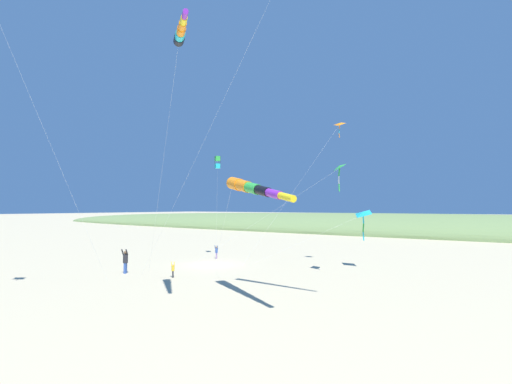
% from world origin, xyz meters
% --- Properties ---
extents(ground_plane, '(600.00, 600.00, 0.00)m').
position_xyz_m(ground_plane, '(0.00, 0.00, 0.00)').
color(ground_plane, '#C6B58C').
extents(dune_ridge_grassy, '(28.00, 240.00, 8.09)m').
position_xyz_m(dune_ridge_grassy, '(-55.00, 0.00, 0.00)').
color(dune_ridge_grassy, '#6B844C').
rests_on(dune_ridge_grassy, ground_plane).
extents(person_adult_flyer, '(0.72, 0.66, 2.00)m').
position_xyz_m(person_adult_flyer, '(7.64, -2.55, 1.09)').
color(person_adult_flyer, '#335199').
rests_on(person_adult_flyer, ground_plane).
extents(person_child_green_jacket, '(0.41, 0.42, 1.18)m').
position_xyz_m(person_child_green_jacket, '(6.65, 1.95, 0.64)').
color(person_child_green_jacket, '#232328').
rests_on(person_child_green_jacket, ground_plane).
extents(person_child_grey_jacket, '(0.50, 0.45, 1.41)m').
position_xyz_m(person_child_grey_jacket, '(-3.32, -2.35, 0.77)').
color(person_child_grey_jacket, '#8E6B9E').
rests_on(person_child_grey_jacket, ground_plane).
extents(kite_delta_rainbow_low_near, '(5.36, 7.96, 13.28)m').
position_xyz_m(kite_delta_rainbow_low_near, '(-6.01, 10.14, 12.92)').
color(kite_delta_rainbow_low_near, orange).
rests_on(kite_delta_rainbow_low_near, ground_plane).
extents(kite_delta_teal_far_right, '(1.95, 15.15, 8.82)m').
position_xyz_m(kite_delta_teal_far_right, '(-1.17, 12.14, 8.44)').
color(kite_delta_teal_far_right, green).
rests_on(kite_delta_teal_far_right, ground_plane).
extents(kite_box_white_trailing, '(2.08, 2.00, 10.88)m').
position_xyz_m(kite_box_white_trailing, '(-4.35, -3.16, 10.21)').
color(kite_box_white_trailing, green).
rests_on(kite_box_white_trailing, ground_plane).
extents(kite_windsock_striped_overhead, '(8.95, 13.26, 14.93)m').
position_xyz_m(kite_windsock_striped_overhead, '(13.31, 9.60, 14.46)').
color(kite_windsock_striped_overhead, black).
rests_on(kite_windsock_striped_overhead, ground_plane).
extents(kite_delta_black_fish_shape, '(3.91, 10.54, 5.19)m').
position_xyz_m(kite_delta_black_fish_shape, '(-5.89, 12.34, 4.75)').
color(kite_delta_black_fish_shape, '#1EB7C6').
rests_on(kite_delta_black_fish_shape, ground_plane).
extents(kite_windsock_purple_drifting, '(10.31, 13.91, 7.30)m').
position_xyz_m(kite_windsock_purple_drifting, '(9.22, 11.09, 6.50)').
color(kite_windsock_purple_drifting, orange).
rests_on(kite_windsock_purple_drifting, ground_plane).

